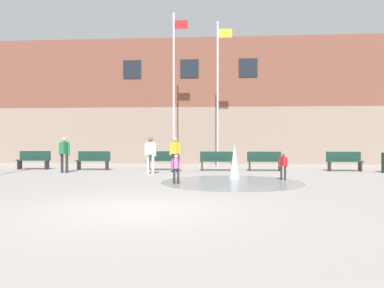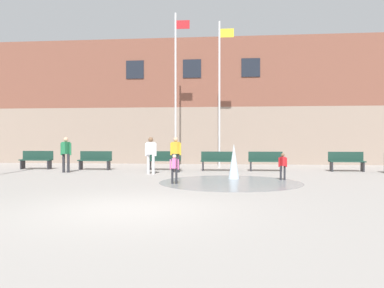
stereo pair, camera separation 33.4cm
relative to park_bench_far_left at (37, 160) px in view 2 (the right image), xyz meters
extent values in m
plane|color=gray|center=(7.41, -10.13, -0.48)|extent=(100.00, 100.00, 0.00)
cube|color=gray|center=(7.41, 7.54, 1.24)|extent=(36.00, 6.00, 3.44)
cube|color=brown|center=(7.41, 7.54, 5.06)|extent=(36.00, 6.00, 4.20)
cube|color=#1E232D|center=(3.91, 4.52, 5.27)|extent=(1.10, 0.06, 1.10)
cube|color=#1E232D|center=(7.41, 4.52, 5.27)|extent=(1.10, 0.06, 1.10)
cube|color=#1E232D|center=(10.91, 4.52, 5.27)|extent=(1.10, 0.06, 1.10)
cylinder|color=gray|center=(9.64, -4.92, -0.48)|extent=(4.94, 4.94, 0.01)
cone|color=silver|center=(9.78, -3.76, 0.19)|extent=(0.41, 0.41, 1.34)
cube|color=#28282D|center=(-0.70, -0.06, -0.26)|extent=(0.06, 0.40, 0.44)
cube|color=#28282D|center=(0.70, -0.06, -0.26)|extent=(0.06, 0.40, 0.44)
cube|color=#19382D|center=(0.00, -0.06, -0.01)|extent=(1.60, 0.44, 0.05)
cube|color=#19382D|center=(0.00, 0.14, 0.22)|extent=(1.60, 0.04, 0.42)
cube|color=#28282D|center=(2.38, -0.21, -0.26)|extent=(0.06, 0.40, 0.44)
cube|color=#28282D|center=(3.78, -0.21, -0.26)|extent=(0.06, 0.40, 0.44)
cube|color=#19382D|center=(3.08, -0.21, -0.01)|extent=(1.60, 0.44, 0.05)
cube|color=#19382D|center=(3.08, -0.01, 0.22)|extent=(1.60, 0.04, 0.42)
cube|color=#28282D|center=(5.77, 0.01, -0.26)|extent=(0.06, 0.40, 0.44)
cube|color=#28282D|center=(7.17, 0.01, -0.26)|extent=(0.06, 0.40, 0.44)
cube|color=#19382D|center=(6.47, 0.01, -0.01)|extent=(1.60, 0.44, 0.05)
cube|color=#19382D|center=(6.47, 0.21, 0.22)|extent=(1.60, 0.04, 0.42)
cube|color=#28282D|center=(8.39, -0.24, -0.26)|extent=(0.06, 0.40, 0.44)
cube|color=#28282D|center=(9.79, -0.24, -0.26)|extent=(0.06, 0.40, 0.44)
cube|color=#19382D|center=(9.09, -0.24, -0.01)|extent=(1.60, 0.44, 0.05)
cube|color=#19382D|center=(9.09, -0.04, 0.22)|extent=(1.60, 0.04, 0.42)
cube|color=#28282D|center=(10.64, -0.16, -0.26)|extent=(0.06, 0.40, 0.44)
cube|color=#28282D|center=(12.04, -0.16, -0.26)|extent=(0.06, 0.40, 0.44)
cube|color=#19382D|center=(11.34, -0.16, -0.01)|extent=(1.60, 0.44, 0.05)
cube|color=#19382D|center=(11.34, 0.04, 0.22)|extent=(1.60, 0.04, 0.42)
cube|color=#28282D|center=(14.36, -0.02, -0.26)|extent=(0.06, 0.40, 0.44)
cube|color=#28282D|center=(15.76, -0.02, -0.26)|extent=(0.06, 0.40, 0.44)
cube|color=#19382D|center=(15.06, -0.02, -0.01)|extent=(1.60, 0.44, 0.05)
cube|color=#19382D|center=(15.06, 0.18, 0.22)|extent=(1.60, 0.04, 0.42)
cylinder|color=silver|center=(6.16, -2.14, -0.06)|extent=(0.12, 0.12, 0.84)
cylinder|color=silver|center=(6.38, -2.14, -0.06)|extent=(0.12, 0.12, 0.84)
cube|color=white|center=(6.27, -2.14, 0.63)|extent=(0.37, 0.39, 0.54)
sphere|color=brown|center=(6.27, -2.14, 1.01)|extent=(0.21, 0.21, 0.21)
cylinder|color=white|center=(6.06, -2.14, 0.58)|extent=(0.08, 0.08, 0.55)
cylinder|color=white|center=(6.48, -2.14, 0.58)|extent=(0.08, 0.08, 0.55)
cylinder|color=#28282D|center=(7.10, -1.19, -0.06)|extent=(0.12, 0.12, 0.84)
cylinder|color=#28282D|center=(7.32, -1.19, -0.06)|extent=(0.12, 0.12, 0.84)
cube|color=gold|center=(7.21, -1.19, 0.63)|extent=(0.39, 0.35, 0.54)
sphere|color=tan|center=(7.21, -1.19, 1.01)|extent=(0.21, 0.21, 0.21)
cylinder|color=gold|center=(7.00, -1.19, 0.58)|extent=(0.08, 0.08, 0.55)
cylinder|color=gold|center=(7.42, -1.19, 0.58)|extent=(0.08, 0.08, 0.55)
cylinder|color=#28282D|center=(7.70, -5.52, -0.22)|extent=(0.07, 0.07, 0.52)
cylinder|color=#28282D|center=(7.84, -5.52, -0.22)|extent=(0.07, 0.07, 0.52)
cube|color=pink|center=(7.77, -5.52, 0.21)|extent=(0.13, 0.22, 0.33)
sphere|color=beige|center=(7.77, -5.52, 0.44)|extent=(0.13, 0.13, 0.13)
cylinder|color=pink|center=(7.64, -5.52, 0.17)|extent=(0.05, 0.05, 0.34)
cylinder|color=pink|center=(7.90, -5.52, 0.17)|extent=(0.05, 0.05, 0.34)
cylinder|color=#28282D|center=(2.19, -1.73, -0.06)|extent=(0.12, 0.12, 0.84)
cylinder|color=#28282D|center=(2.41, -1.73, -0.06)|extent=(0.12, 0.12, 0.84)
cube|color=#237547|center=(2.30, -1.73, 0.63)|extent=(0.29, 0.38, 0.54)
sphere|color=tan|center=(2.30, -1.73, 1.01)|extent=(0.21, 0.21, 0.21)
cylinder|color=#237547|center=(2.09, -1.73, 0.58)|extent=(0.08, 0.08, 0.55)
cylinder|color=#237547|center=(2.51, -1.73, 0.58)|extent=(0.08, 0.08, 0.55)
cylinder|color=#28282D|center=(11.49, -4.00, -0.22)|extent=(0.07, 0.07, 0.52)
cylinder|color=#28282D|center=(11.63, -4.00, -0.22)|extent=(0.07, 0.07, 0.52)
cube|color=red|center=(11.56, -4.00, 0.21)|extent=(0.19, 0.24, 0.33)
sphere|color=brown|center=(11.56, -4.00, 0.44)|extent=(0.13, 0.13, 0.13)
cylinder|color=red|center=(11.43, -4.00, 0.17)|extent=(0.05, 0.05, 0.34)
cylinder|color=red|center=(11.69, -4.00, 0.17)|extent=(0.05, 0.05, 0.34)
cylinder|color=silver|center=(6.80, 1.77, 3.61)|extent=(0.10, 0.10, 8.19)
cube|color=#B21E23|center=(7.20, 1.77, 7.08)|extent=(0.70, 0.02, 0.45)
cylinder|color=silver|center=(9.12, 1.77, 3.36)|extent=(0.10, 0.10, 7.68)
cube|color=yellow|center=(9.52, 1.77, 6.58)|extent=(0.70, 0.02, 0.45)
camera|label=1|loc=(9.21, -17.95, 1.02)|focal=35.00mm
camera|label=2|loc=(9.54, -17.92, 1.02)|focal=35.00mm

